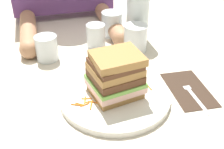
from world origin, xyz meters
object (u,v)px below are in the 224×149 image
Objects in this scene: main_plate at (115,96)px; empty_tumbler_2 at (95,36)px; water_bottle at (138,5)px; empty_tumbler_0 at (47,48)px; knife at (51,113)px; juice_glass at (135,40)px; fork at (193,93)px; napkin_dark at (188,89)px; empty_tumbler_1 at (112,24)px; sandwich at (115,75)px.

empty_tumbler_2 is at bearing 87.46° from main_plate.
empty_tumbler_0 is (-0.32, -0.06, -0.09)m from water_bottle.
knife is 0.40m from juice_glass.
empty_tumbler_0 is at bearing 176.04° from juice_glass.
empty_tumbler_0 is at bearing 140.75° from fork.
napkin_dark is 0.41m from empty_tumbler_1.
sandwich is at bearing 169.93° from fork.
empty_tumbler_1 is (-0.11, 0.39, 0.04)m from napkin_dark.
water_bottle reaches higher than fork.
empty_tumbler_2 reaches higher than fork.
main_plate is 0.38m from water_bottle.
napkin_dark is at bearing 0.08° from knife.
napkin_dark is at bearing 88.97° from fork.
fork reaches higher than napkin_dark.
sandwich is at bearing -59.06° from empty_tumbler_0.
sandwich is (0.00, -0.00, 0.06)m from main_plate.
water_bottle is at bearing 96.28° from napkin_dark.
napkin_dark is at bearing -3.95° from main_plate.
water_bottle is (0.17, 0.32, 0.12)m from main_plate.
fork is at bearing -39.25° from empty_tumbler_0.
empty_tumbler_2 is (0.01, 0.31, 0.03)m from main_plate.
knife is 2.23× the size of empty_tumbler_1.
juice_glass is 1.17× the size of empty_tumbler_2.
water_bottle is at bearing 10.36° from empty_tumbler_0.
main_plate is 0.17m from knife.
napkin_dark is 2.25× the size of empty_tumbler_2.
fork is at bearing -3.34° from knife.
fork is at bearing -75.72° from juice_glass.
napkin_dark is at bearing -83.72° from water_bottle.
empty_tumbler_2 is at bearing 119.18° from fork.
main_plate is 0.30m from empty_tumbler_0.
sandwich is 0.27m from juice_glass.
water_bottle reaches higher than empty_tumbler_1.
empty_tumbler_1 is (0.25, 0.12, 0.00)m from empty_tumbler_0.
sandwich is 0.36m from water_bottle.
empty_tumbler_2 is (0.01, 0.31, -0.03)m from sandwich.
empty_tumbler_2 is (0.17, 0.05, -0.00)m from empty_tumbler_0.
juice_glass reaches higher than empty_tumbler_0.
empty_tumbler_1 is (0.09, 0.38, -0.03)m from sandwich.
main_plate reaches higher than fork.
knife is 0.47m from empty_tumbler_1.
empty_tumbler_0 is at bearing -153.87° from empty_tumbler_1.
water_bottle is 3.17× the size of empty_tumbler_1.
water_bottle is 0.18m from empty_tumbler_2.
empty_tumbler_2 is at bearing 87.59° from sandwich.
water_bottle is 0.34m from empty_tumbler_0.
empty_tumbler_2 is at bearing -176.93° from water_bottle.
juice_glass reaches higher than napkin_dark.
sandwich is 0.51× the size of water_bottle.
fork is 2.07× the size of empty_tumbler_0.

